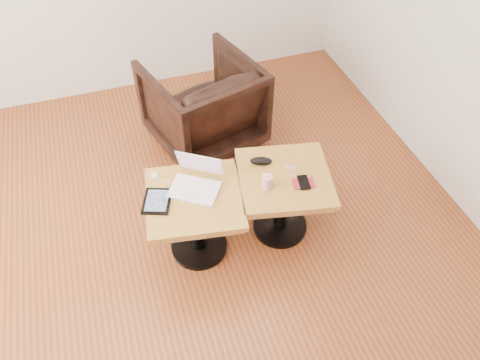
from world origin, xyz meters
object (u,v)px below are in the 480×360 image
object	(u,v)px
side_table_left	(195,210)
striped_cup	(267,182)
side_table_right	(283,190)
armchair	(203,105)
laptop	(196,181)

from	to	relation	value
side_table_left	striped_cup	distance (m)	0.51
side_table_right	armchair	world-z (taller)	armchair
side_table_left	side_table_right	world-z (taller)	same
side_table_left	side_table_right	xyz separation A→B (m)	(0.62, -0.01, 0.00)
laptop	striped_cup	bearing A→B (deg)	13.92
laptop	striped_cup	size ratio (longest dim) A/B	4.38
side_table_left	armchair	world-z (taller)	armchair
striped_cup	armchair	bearing A→B (deg)	95.47
laptop	armchair	size ratio (longest dim) A/B	0.49
side_table_right	armchair	bearing A→B (deg)	115.08
side_table_left	armchair	distance (m)	1.18
side_table_left	striped_cup	bearing A→B (deg)	1.11
laptop	side_table_right	bearing A→B (deg)	23.81
side_table_right	laptop	size ratio (longest dim) A/B	1.75
side_table_left	striped_cup	size ratio (longest dim) A/B	7.43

